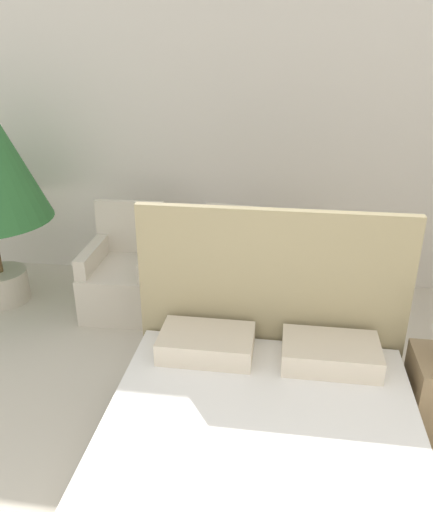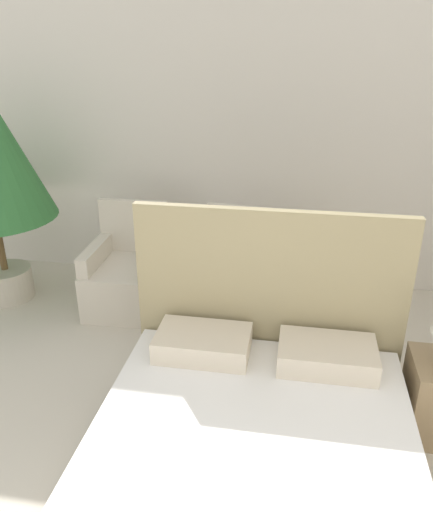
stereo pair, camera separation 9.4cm
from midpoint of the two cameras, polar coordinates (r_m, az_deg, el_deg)
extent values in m
cube|color=silver|center=(4.61, 3.53, 14.27)|extent=(10.00, 0.06, 2.90)
cube|color=#4C4238|center=(2.70, 4.59, -26.99)|extent=(1.64, 2.04, 0.24)
cube|color=white|center=(2.54, 4.77, -23.88)|extent=(1.61, 2.00, 0.20)
cube|color=tan|center=(3.17, 6.76, -5.87)|extent=(1.67, 0.06, 1.29)
cube|color=beige|center=(3.07, -0.65, -9.92)|extent=(0.57, 0.36, 0.14)
cube|color=beige|center=(3.05, 13.39, -10.97)|extent=(0.57, 0.36, 0.14)
cube|color=beige|center=(4.44, -9.62, -3.44)|extent=(0.64, 0.72, 0.41)
cube|color=beige|center=(4.54, -8.82, 3.40)|extent=(0.62, 0.08, 0.48)
cube|color=beige|center=(4.40, -13.09, 0.16)|extent=(0.12, 0.63, 0.17)
cube|color=beige|center=(4.24, -6.54, -0.23)|extent=(0.12, 0.63, 0.17)
cube|color=beige|center=(4.24, 2.37, -4.46)|extent=(0.70, 0.77, 0.41)
cube|color=beige|center=(4.34, 3.55, 2.66)|extent=(0.62, 0.14, 0.48)
cube|color=beige|center=(4.18, -1.00, -0.49)|extent=(0.18, 0.64, 0.17)
cube|color=beige|center=(4.06, 5.97, -1.36)|extent=(0.18, 0.64, 0.17)
cylinder|color=beige|center=(4.93, -22.28, -2.88)|extent=(0.45, 0.45, 0.29)
cylinder|color=brown|center=(4.78, -22.99, 1.32)|extent=(0.06, 0.06, 0.49)
camera|label=1|loc=(0.05, -89.25, 0.33)|focal=35.00mm
camera|label=2|loc=(0.05, 90.75, -0.33)|focal=35.00mm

